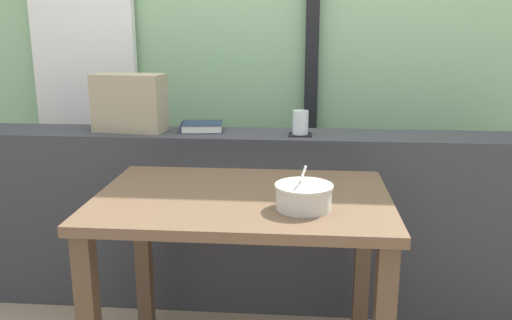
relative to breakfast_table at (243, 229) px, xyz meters
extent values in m
cube|color=#8EBC89|center=(0.03, 1.23, 0.79)|extent=(4.80, 0.08, 2.80)
cube|color=white|center=(-0.98, 1.13, 0.64)|extent=(0.56, 0.06, 2.50)
cube|color=black|center=(0.24, 1.16, 0.69)|extent=(0.07, 0.05, 2.60)
cube|color=#38383D|center=(0.03, 0.62, -0.20)|extent=(2.80, 0.28, 0.82)
cube|color=brown|center=(-0.45, 0.30, -0.26)|extent=(0.06, 0.06, 0.70)
cube|color=brown|center=(0.45, 0.30, -0.26)|extent=(0.06, 0.06, 0.70)
cube|color=brown|center=(0.00, 0.00, 0.11)|extent=(1.01, 0.69, 0.03)
cube|color=black|center=(0.19, 0.59, 0.22)|extent=(0.10, 0.10, 0.00)
cylinder|color=white|center=(0.19, 0.59, 0.27)|extent=(0.07, 0.07, 0.10)
cylinder|color=#BC3D51|center=(0.19, 0.59, 0.26)|extent=(0.06, 0.06, 0.08)
cube|color=#1E2D47|center=(-0.26, 0.65, 0.22)|extent=(0.20, 0.17, 0.00)
cube|color=silver|center=(-0.26, 0.65, 0.24)|extent=(0.19, 0.17, 0.03)
cube|color=#1E2D47|center=(-0.26, 0.65, 0.25)|extent=(0.20, 0.17, 0.00)
cube|color=#1E2D47|center=(-0.35, 0.64, 0.24)|extent=(0.02, 0.15, 0.04)
cube|color=tan|center=(-0.58, 0.62, 0.35)|extent=(0.34, 0.18, 0.26)
cylinder|color=beige|center=(0.21, -0.12, 0.16)|extent=(0.18, 0.18, 0.08)
cylinder|color=beige|center=(0.21, -0.12, 0.20)|extent=(0.19, 0.19, 0.01)
cylinder|color=#B27038|center=(0.21, -0.12, 0.15)|extent=(0.16, 0.16, 0.04)
cylinder|color=silver|center=(0.20, -0.10, 0.21)|extent=(0.04, 0.12, 0.13)
ellipsoid|color=silver|center=(0.20, -0.08, 0.16)|extent=(0.03, 0.05, 0.01)
camera|label=1|loc=(0.20, -1.77, 0.70)|focal=38.17mm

